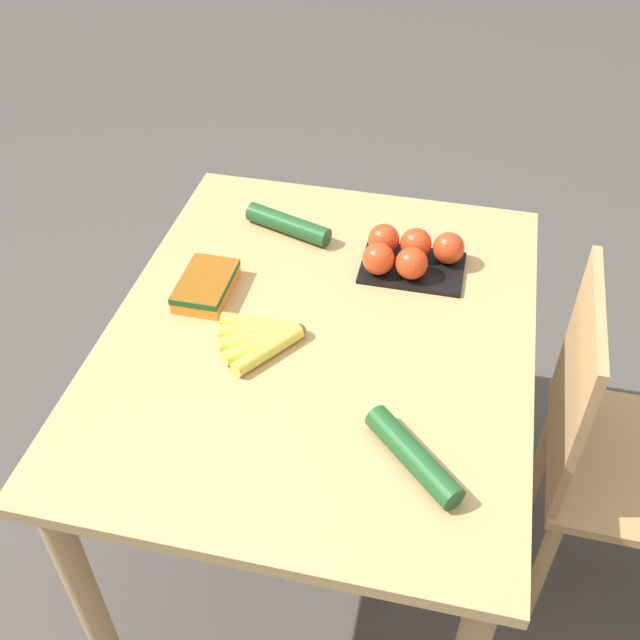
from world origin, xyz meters
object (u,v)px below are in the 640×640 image
(tomato_pack, at_px, (408,253))
(cucumber_near, at_px, (413,456))
(banana_bunch, at_px, (263,337))
(cucumber_far, at_px, (288,224))
(carrot_bag, at_px, (206,285))
(chair, at_px, (612,455))

(tomato_pack, xyz_separation_m, cucumber_near, (0.57, 0.09, -0.02))
(banana_bunch, bearing_deg, cucumber_far, -173.00)
(cucumber_far, bearing_deg, cucumber_near, 31.71)
(carrot_bag, bearing_deg, banana_bunch, 52.66)
(chair, bearing_deg, tomato_pack, 65.12)
(cucumber_far, bearing_deg, banana_bunch, 7.00)
(banana_bunch, bearing_deg, chair, 95.50)
(chair, relative_size, carrot_bag, 5.20)
(chair, relative_size, banana_bunch, 4.83)
(banana_bunch, relative_size, cucumber_far, 0.81)
(chair, xyz_separation_m, banana_bunch, (0.08, -0.78, 0.27))
(chair, distance_m, carrot_bag, 0.99)
(carrot_bag, bearing_deg, cucumber_far, 155.86)
(tomato_pack, bearing_deg, chair, 64.03)
(chair, distance_m, cucumber_far, 0.93)
(tomato_pack, height_order, cucumber_near, tomato_pack)
(carrot_bag, xyz_separation_m, cucumber_far, (-0.27, 0.12, -0.00))
(banana_bunch, height_order, carrot_bag, carrot_bag)
(cucumber_near, bearing_deg, banana_bunch, -124.90)
(cucumber_near, bearing_deg, chair, 126.55)
(cucumber_near, distance_m, cucumber_far, 0.76)
(carrot_bag, relative_size, cucumber_far, 0.75)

